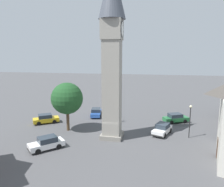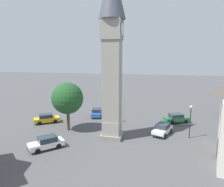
% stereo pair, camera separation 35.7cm
% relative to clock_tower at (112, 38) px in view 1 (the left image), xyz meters
% --- Properties ---
extents(ground_plane, '(200.00, 200.00, 0.00)m').
position_rel_clock_tower_xyz_m(ground_plane, '(-0.00, -0.00, -13.29)').
color(ground_plane, '#4C4C4F').
extents(clock_tower, '(3.45, 3.45, 22.66)m').
position_rel_clock_tower_xyz_m(clock_tower, '(0.00, 0.00, 0.00)').
color(clock_tower, gray).
rests_on(clock_tower, ground).
extents(car_blue_kerb, '(4.37, 2.44, 1.53)m').
position_rel_clock_tower_xyz_m(car_blue_kerb, '(9.49, 4.97, -12.53)').
color(car_blue_kerb, '#2D5BB7').
rests_on(car_blue_kerb, ground).
extents(car_silver_kerb, '(3.30, 4.45, 1.53)m').
position_rel_clock_tower_xyz_m(car_silver_kerb, '(8.70, -9.12, -12.53)').
color(car_silver_kerb, '#236B38').
rests_on(car_silver_kerb, ground).
extents(car_red_corner, '(4.46, 3.05, 1.53)m').
position_rel_clock_tower_xyz_m(car_red_corner, '(2.78, -6.78, -12.53)').
color(car_red_corner, white).
rests_on(car_red_corner, ground).
extents(car_white_side, '(3.74, 4.35, 1.53)m').
position_rel_clock_tower_xyz_m(car_white_side, '(3.89, 12.02, -12.53)').
color(car_white_side, gold).
rests_on(car_white_side, ground).
extents(car_black_far, '(4.14, 4.08, 1.53)m').
position_rel_clock_tower_xyz_m(car_black_far, '(-5.21, 6.92, -12.53)').
color(car_black_far, white).
rests_on(car_black_far, ground).
extents(pedestrian, '(0.24, 0.56, 1.69)m').
position_rel_clock_tower_xyz_m(pedestrian, '(3.92, 1.66, -12.28)').
color(pedestrian, '#706656').
rests_on(pedestrian, ground).
extents(tree, '(4.66, 4.66, 7.23)m').
position_rel_clock_tower_xyz_m(tree, '(1.46, 7.04, -8.41)').
color(tree, brown).
rests_on(tree, ground).
extents(lamp_post, '(0.36, 0.36, 4.55)m').
position_rel_clock_tower_xyz_m(lamp_post, '(2.05, -10.33, -10.20)').
color(lamp_post, black).
rests_on(lamp_post, ground).
extents(road_sign, '(0.60, 0.07, 2.80)m').
position_rel_clock_tower_xyz_m(road_sign, '(6.62, 0.92, -11.39)').
color(road_sign, gray).
rests_on(road_sign, ground).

